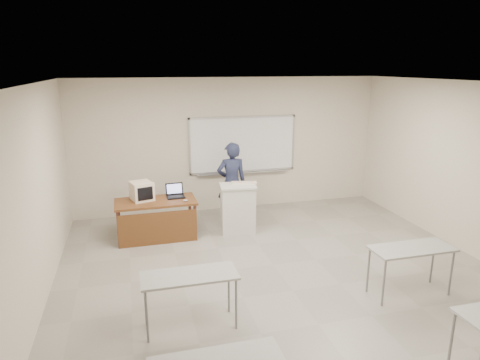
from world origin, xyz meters
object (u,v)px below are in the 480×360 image
object	(u,v)px
whiteboard	(243,145)
crt_monitor	(141,191)
instructor_desk	(156,212)
presenter	(232,183)
podium	(238,208)
keyboard	(244,183)
laptop	(175,194)
mouse	(186,200)

from	to	relation	value
whiteboard	crt_monitor	world-z (taller)	whiteboard
instructor_desk	crt_monitor	bearing A→B (deg)	135.73
instructor_desk	presenter	world-z (taller)	presenter
podium	keyboard	bearing A→B (deg)	34.65
instructor_desk	keyboard	bearing A→B (deg)	2.27
laptop	mouse	size ratio (longest dim) A/B	3.55
instructor_desk	presenter	xyz separation A→B (m)	(1.62, 0.62, 0.30)
presenter	laptop	bearing A→B (deg)	16.25
keyboard	laptop	bearing A→B (deg)	-174.46
podium	crt_monitor	distance (m)	1.91
mouse	laptop	bearing A→B (deg)	116.69
instructor_desk	podium	distance (m)	1.60
whiteboard	podium	bearing A→B (deg)	-108.81
podium	presenter	world-z (taller)	presenter
podium	whiteboard	bearing A→B (deg)	77.77
whiteboard	podium	distance (m)	1.84
podium	mouse	world-z (taller)	podium
crt_monitor	laptop	bearing A→B (deg)	-13.63
instructor_desk	crt_monitor	size ratio (longest dim) A/B	3.53
crt_monitor	keyboard	size ratio (longest dim) A/B	0.87
laptop	mouse	world-z (taller)	laptop
whiteboard	keyboard	xyz separation A→B (m)	(-0.35, -1.39, -0.49)
mouse	keyboard	distance (m)	1.23
crt_monitor	presenter	xyz separation A→B (m)	(1.87, 0.38, -0.07)
podium	laptop	distance (m)	1.27
instructor_desk	podium	bearing A→B (deg)	-0.31
whiteboard	mouse	distance (m)	2.32
instructor_desk	mouse	bearing A→B (deg)	-9.82
instructor_desk	laptop	size ratio (longest dim) A/B	4.46
whiteboard	presenter	size ratio (longest dim) A/B	1.44
whiteboard	mouse	xyz separation A→B (m)	(-1.55, -1.57, -0.71)
mouse	keyboard	size ratio (longest dim) A/B	0.19
crt_monitor	mouse	distance (m)	0.88
podium	crt_monitor	xyz separation A→B (m)	(-1.85, 0.23, 0.43)
instructor_desk	podium	xyz separation A→B (m)	(1.60, 0.01, -0.07)
whiteboard	crt_monitor	distance (m)	2.72
instructor_desk	keyboard	size ratio (longest dim) A/B	3.05
laptop	keyboard	xyz separation A→B (m)	(1.35, -0.18, 0.18)
presenter	keyboard	bearing A→B (deg)	103.77
mouse	presenter	bearing A→B (deg)	37.28
laptop	presenter	bearing A→B (deg)	13.20
mouse	crt_monitor	bearing A→B (deg)	161.74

